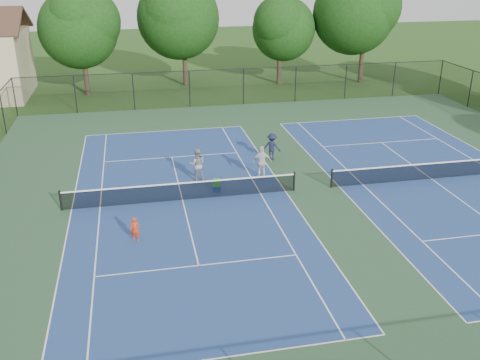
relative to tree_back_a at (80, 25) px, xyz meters
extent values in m
plane|color=#234716|center=(13.00, -24.00, -6.04)|extent=(140.00, 140.00, 0.00)
cube|color=#294931|center=(13.00, -24.00, -6.03)|extent=(36.00, 36.00, 0.01)
cube|color=navy|center=(6.00, -24.00, -6.03)|extent=(10.97, 23.77, 0.00)
cube|color=white|center=(6.00, -12.11, -6.02)|extent=(10.97, 0.06, 0.00)
cube|color=white|center=(6.00, -35.88, -6.02)|extent=(10.97, 0.06, 0.00)
cube|color=white|center=(0.52, -24.00, -6.02)|extent=(0.06, 23.77, 0.00)
cube|color=white|center=(11.48, -24.00, -6.02)|extent=(0.06, 23.77, 0.00)
cube|color=white|center=(1.88, -24.00, -6.02)|extent=(0.06, 23.77, 0.00)
cube|color=white|center=(10.12, -24.00, -6.02)|extent=(0.06, 23.77, 0.00)
cube|color=white|center=(6.00, -17.60, -6.02)|extent=(8.23, 0.06, 0.00)
cube|color=white|center=(6.00, -30.40, -6.02)|extent=(8.23, 0.06, 0.00)
cube|color=white|center=(6.00, -24.00, -6.02)|extent=(0.06, 12.80, 0.00)
cylinder|color=black|center=(0.05, -24.00, -5.50)|extent=(0.10, 0.10, 1.07)
cylinder|color=black|center=(11.95, -24.00, -5.50)|extent=(0.10, 0.10, 1.07)
cube|color=black|center=(6.00, -24.00, -5.57)|extent=(11.90, 0.01, 0.90)
cube|color=white|center=(6.00, -24.00, -5.09)|extent=(11.90, 0.04, 0.07)
cube|color=navy|center=(20.00, -24.00, -6.03)|extent=(10.97, 23.77, 0.00)
cube|color=white|center=(20.00, -12.11, -6.02)|extent=(10.97, 0.06, 0.00)
cube|color=white|center=(14.52, -24.00, -6.02)|extent=(0.06, 23.77, 0.00)
cube|color=white|center=(15.88, -24.00, -6.02)|extent=(0.06, 23.77, 0.00)
cube|color=white|center=(20.00, -17.60, -6.02)|extent=(8.23, 0.06, 0.00)
cube|color=white|center=(20.00, -24.00, -6.02)|extent=(0.06, 12.80, 0.00)
cylinder|color=black|center=(14.05, -24.00, -5.50)|extent=(0.10, 0.10, 1.07)
cube|color=black|center=(20.00, -24.00, -5.57)|extent=(11.90, 0.01, 0.90)
cube|color=white|center=(20.00, -24.00, -5.09)|extent=(11.90, 0.04, 0.07)
cylinder|color=black|center=(-5.00, -6.00, -4.54)|extent=(0.08, 0.08, 3.00)
cylinder|color=black|center=(-0.50, -6.00, -4.54)|extent=(0.08, 0.08, 3.00)
cylinder|color=black|center=(4.00, -6.00, -4.54)|extent=(0.08, 0.08, 3.00)
cylinder|color=black|center=(8.50, -6.00, -4.54)|extent=(0.08, 0.08, 3.00)
cylinder|color=black|center=(13.00, -6.00, -4.54)|extent=(0.08, 0.08, 3.00)
cylinder|color=black|center=(17.50, -6.00, -4.54)|extent=(0.08, 0.08, 3.00)
cylinder|color=black|center=(22.00, -6.00, -4.54)|extent=(0.08, 0.08, 3.00)
cylinder|color=black|center=(26.50, -6.00, -4.54)|extent=(0.08, 0.08, 3.00)
cylinder|color=black|center=(31.00, -6.00, -4.54)|extent=(0.08, 0.08, 3.00)
cylinder|color=black|center=(31.00, -10.50, -4.54)|extent=(0.08, 0.08, 3.00)
cylinder|color=black|center=(-5.00, -10.50, -4.54)|extent=(0.08, 0.08, 3.00)
cube|color=black|center=(13.00, -6.00, -4.54)|extent=(36.00, 0.01, 3.00)
cube|color=black|center=(13.00, -6.00, -3.04)|extent=(36.00, 0.05, 0.05)
cylinder|color=#2D2116|center=(0.00, 0.00, -4.15)|extent=(0.44, 0.44, 3.78)
sphere|color=#10350E|center=(0.00, 0.00, -0.39)|extent=(6.80, 6.80, 6.80)
sphere|color=#10350E|center=(0.00, 0.00, 0.28)|extent=(5.58, 5.58, 5.58)
sphere|color=#10350E|center=(0.00, 0.00, 0.94)|extent=(4.35, 4.35, 4.35)
cylinder|color=#2D2116|center=(9.00, 2.00, -3.97)|extent=(0.44, 0.44, 4.14)
sphere|color=#10350E|center=(9.00, 2.00, 0.19)|extent=(7.60, 7.60, 7.60)
sphere|color=#10350E|center=(9.00, 2.00, 0.82)|extent=(6.23, 6.23, 6.23)
sphere|color=#10350E|center=(9.00, 2.00, 1.44)|extent=(4.86, 4.86, 4.86)
cylinder|color=#2D2116|center=(18.00, 1.00, -4.33)|extent=(0.44, 0.44, 3.42)
sphere|color=#10350E|center=(18.00, 1.00, -0.97)|extent=(6.00, 6.00, 6.00)
sphere|color=#10350E|center=(18.00, 1.00, -0.27)|extent=(4.92, 4.92, 4.92)
sphere|color=#10350E|center=(18.00, 1.00, 0.44)|extent=(3.84, 3.84, 3.84)
cylinder|color=#2D2116|center=(26.00, 0.00, -3.88)|extent=(0.44, 0.44, 4.32)
sphere|color=#10350E|center=(26.00, 0.00, 0.43)|extent=(7.80, 7.80, 7.80)
sphere|color=#10350E|center=(26.00, 0.00, 1.04)|extent=(6.40, 6.40, 6.40)
sphere|color=#10350E|center=(26.00, 0.00, 1.65)|extent=(4.99, 4.99, 4.99)
imported|color=red|center=(3.56, -27.77, -5.48)|extent=(0.45, 0.33, 1.12)
imported|color=gray|center=(7.12, -21.48, -5.12)|extent=(0.99, 0.83, 1.84)
imported|color=silver|center=(10.69, -21.92, -5.09)|extent=(1.13, 0.52, 1.89)
imported|color=#181B36|center=(11.99, -19.20, -5.20)|extent=(1.25, 1.13, 1.68)
cube|color=navy|center=(7.91, -23.26, -5.89)|extent=(0.45, 0.41, 0.30)
cube|color=#209B1B|center=(7.91, -23.26, -5.53)|extent=(0.39, 0.35, 0.41)
camera|label=1|loc=(3.92, -48.93, 5.60)|focal=40.00mm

